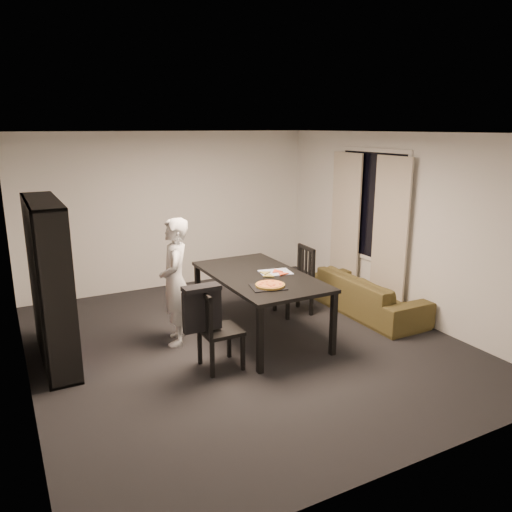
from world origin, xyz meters
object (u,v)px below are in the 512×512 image
person (175,282)px  baking_tray (268,287)px  dining_table (260,280)px  pepperoni_pizza (270,285)px  bookshelf (50,283)px  chair_left (213,325)px  chair_right (299,275)px  sofa (367,294)px

person → baking_tray: 1.18m
dining_table → pepperoni_pizza: size_ratio=5.66×
bookshelf → person: size_ratio=1.19×
pepperoni_pizza → baking_tray: bearing=-179.9°
chair_left → chair_right: (1.81, 1.07, 0.03)m
dining_table → chair_right: bearing=27.1°
sofa → chair_left: bearing=102.4°
chair_left → sofa: bearing=-77.6°
chair_left → chair_right: 2.10m
person → sofa: size_ratio=0.83×
chair_right → dining_table: bearing=-60.3°
chair_right → sofa: size_ratio=0.51×
person → baking_tray: size_ratio=4.01×
dining_table → chair_right: size_ratio=2.00×
dining_table → chair_left: 1.12m
chair_right → person: bearing=-82.2°
bookshelf → pepperoni_pizza: bearing=-22.5°
person → pepperoni_pizza: 1.21m
chair_right → pepperoni_pizza: bearing=-44.1°
bookshelf → person: bearing=-6.7°
pepperoni_pizza → chair_right: bearing=43.2°
chair_left → sofa: chair_left is taller
chair_right → pepperoni_pizza: 1.45m
baking_tray → dining_table: bearing=72.6°
sofa → person: bearing=83.9°
baking_tray → sofa: size_ratio=0.21×
bookshelf → baking_tray: 2.49m
person → sofa: 2.88m
dining_table → person: 1.08m
dining_table → chair_right: 1.03m
pepperoni_pizza → sofa: pepperoni_pizza is taller
chair_right → person: person is taller
bookshelf → person: 1.43m
dining_table → person: bearing=164.6°
dining_table → person: person is taller
baking_tray → sofa: baking_tray is taller
dining_table → pepperoni_pizza: pepperoni_pizza is taller
bookshelf → chair_left: size_ratio=2.04×
chair_right → chair_left: bearing=-56.9°
chair_left → baking_tray: chair_left is taller
chair_left → person: person is taller
person → chair_right: bearing=114.6°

